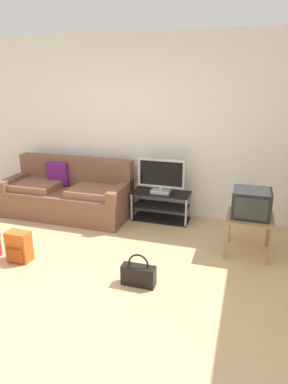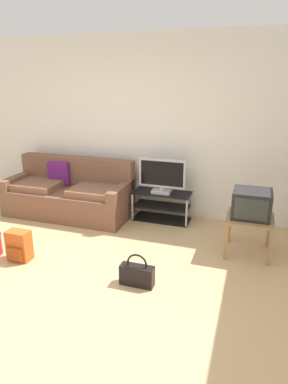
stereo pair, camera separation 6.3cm
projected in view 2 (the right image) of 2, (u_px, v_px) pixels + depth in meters
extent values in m
cube|color=tan|center=(51.00, 289.00, 3.51)|extent=(9.00, 9.80, 0.02)
cube|color=silver|center=(132.00, 127.00, 5.29)|extent=(9.00, 0.10, 2.70)
cube|color=brown|center=(69.00, 202.00, 5.35)|extent=(1.94, 0.83, 0.41)
cube|color=brown|center=(77.00, 171.00, 5.50)|extent=(1.94, 0.20, 0.46)
cube|color=brown|center=(19.00, 180.00, 5.53)|extent=(0.14, 0.83, 0.16)
cube|color=brown|center=(121.00, 191.00, 4.99)|extent=(0.14, 0.83, 0.16)
cube|color=brown|center=(36.00, 185.00, 5.38)|extent=(0.78, 0.58, 0.10)
cube|color=brown|center=(97.00, 191.00, 5.06)|extent=(0.78, 0.58, 0.10)
cube|color=#661E70|center=(60.00, 173.00, 5.47)|extent=(0.36, 0.15, 0.37)
cube|color=black|center=(162.00, 193.00, 5.09)|extent=(0.86, 0.38, 0.02)
cube|color=black|center=(162.00, 206.00, 5.16)|extent=(0.83, 0.37, 0.02)
cube|color=black|center=(162.00, 219.00, 5.23)|extent=(0.86, 0.38, 0.02)
cylinder|color=#B7B7BC|center=(132.00, 207.00, 5.12)|extent=(0.03, 0.03, 0.44)
cylinder|color=#B7B7BC|center=(187.00, 213.00, 4.88)|extent=(0.03, 0.03, 0.44)
cylinder|color=#B7B7BC|center=(140.00, 199.00, 5.44)|extent=(0.03, 0.03, 0.44)
cylinder|color=#B7B7BC|center=(191.00, 205.00, 5.19)|extent=(0.03, 0.03, 0.44)
cube|color=#B2B2B7|center=(162.00, 191.00, 5.06)|extent=(0.28, 0.22, 0.05)
cube|color=#B2B2B7|center=(162.00, 188.00, 5.05)|extent=(0.05, 0.04, 0.04)
cube|color=#B2B2B7|center=(162.00, 173.00, 4.98)|extent=(0.70, 0.04, 0.42)
cube|color=black|center=(162.00, 174.00, 4.96)|extent=(0.64, 0.01, 0.36)
cube|color=#9E7A4C|center=(250.00, 218.00, 4.09)|extent=(0.55, 0.55, 0.03)
cube|color=#9E7A4C|center=(226.00, 242.00, 4.01)|extent=(0.04, 0.04, 0.44)
cube|color=#9E7A4C|center=(270.00, 248.00, 3.87)|extent=(0.04, 0.04, 0.44)
cube|color=#9E7A4C|center=(230.00, 226.00, 4.45)|extent=(0.04, 0.04, 0.44)
cube|color=#9E7A4C|center=(269.00, 231.00, 4.31)|extent=(0.04, 0.04, 0.44)
cube|color=#232326|center=(252.00, 204.00, 4.05)|extent=(0.45, 0.40, 0.33)
cube|color=#333833|center=(251.00, 210.00, 3.86)|extent=(0.37, 0.01, 0.26)
cube|color=#CC561E|center=(19.00, 245.00, 4.01)|extent=(0.27, 0.16, 0.37)
cube|color=#994116|center=(14.00, 254.00, 3.95)|extent=(0.21, 0.04, 0.16)
cylinder|color=#994116|center=(19.00, 239.00, 4.12)|extent=(0.04, 0.04, 0.29)
cylinder|color=#994116|center=(30.00, 241.00, 4.08)|extent=(0.04, 0.04, 0.29)
cube|color=black|center=(137.00, 275.00, 3.53)|extent=(0.36, 0.13, 0.22)
torus|color=black|center=(137.00, 264.00, 3.49)|extent=(0.22, 0.02, 0.22)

